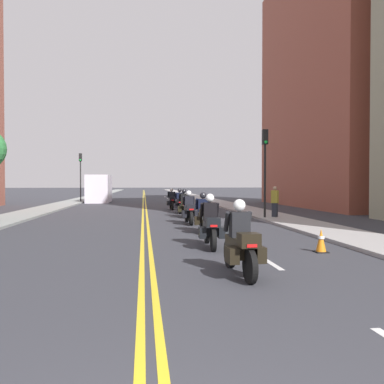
# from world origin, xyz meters

# --- Properties ---
(ground_plane) EXTENTS (264.00, 264.00, 0.00)m
(ground_plane) POSITION_xyz_m (0.00, 48.00, 0.00)
(ground_plane) COLOR #34353C
(sidewalk_left) EXTENTS (2.49, 144.00, 0.12)m
(sidewalk_left) POSITION_xyz_m (-7.26, 48.00, 0.06)
(sidewalk_left) COLOR gray
(sidewalk_left) RESTS_ON ground
(sidewalk_right) EXTENTS (2.49, 144.00, 0.12)m
(sidewalk_right) POSITION_xyz_m (7.26, 48.00, 0.06)
(sidewalk_right) COLOR #A09C9B
(sidewalk_right) RESTS_ON ground
(centreline_yellow_inner) EXTENTS (0.12, 132.00, 0.01)m
(centreline_yellow_inner) POSITION_xyz_m (-0.12, 48.00, 0.00)
(centreline_yellow_inner) COLOR yellow
(centreline_yellow_inner) RESTS_ON ground
(centreline_yellow_outer) EXTENTS (0.12, 132.00, 0.01)m
(centreline_yellow_outer) POSITION_xyz_m (0.12, 48.00, 0.00)
(centreline_yellow_outer) COLOR yellow
(centreline_yellow_outer) RESTS_ON ground
(lane_dashes_white) EXTENTS (0.14, 56.40, 0.01)m
(lane_dashes_white) POSITION_xyz_m (3.01, 29.00, 0.00)
(lane_dashes_white) COLOR silver
(lane_dashes_white) RESTS_ON ground
(building_right_1) EXTENTS (6.48, 18.06, 20.96)m
(building_right_1) POSITION_xyz_m (15.60, 30.13, 10.48)
(building_right_1) COLOR #974A38
(building_right_1) RESTS_ON ground
(motorcycle_0) EXTENTS (0.78, 2.17, 1.62)m
(motorcycle_0) POSITION_xyz_m (1.94, 6.34, 0.67)
(motorcycle_0) COLOR black
(motorcycle_0) RESTS_ON ground
(motorcycle_1) EXTENTS (0.78, 2.25, 1.64)m
(motorcycle_1) POSITION_xyz_m (1.93, 10.07, 0.66)
(motorcycle_1) COLOR black
(motorcycle_1) RESTS_ON ground
(motorcycle_2) EXTENTS (0.78, 2.16, 1.61)m
(motorcycle_2) POSITION_xyz_m (2.26, 13.73, 0.67)
(motorcycle_2) COLOR black
(motorcycle_2) RESTS_ON ground
(motorcycle_3) EXTENTS (0.77, 2.24, 1.61)m
(motorcycle_3) POSITION_xyz_m (2.09, 17.09, 0.65)
(motorcycle_3) COLOR black
(motorcycle_3) RESTS_ON ground
(motorcycle_4) EXTENTS (0.77, 2.25, 1.64)m
(motorcycle_4) POSITION_xyz_m (2.24, 20.92, 0.68)
(motorcycle_4) COLOR black
(motorcycle_4) RESTS_ON ground
(motorcycle_5) EXTENTS (0.77, 2.24, 1.63)m
(motorcycle_5) POSITION_xyz_m (2.26, 24.03, 0.66)
(motorcycle_5) COLOR black
(motorcycle_5) RESTS_ON ground
(motorcycle_6) EXTENTS (0.77, 2.12, 1.59)m
(motorcycle_6) POSITION_xyz_m (1.99, 27.62, 0.64)
(motorcycle_6) COLOR black
(motorcycle_6) RESTS_ON ground
(traffic_cone_0) EXTENTS (0.35, 0.35, 0.67)m
(traffic_cone_0) POSITION_xyz_m (4.90, 8.89, 0.33)
(traffic_cone_0) COLOR black
(traffic_cone_0) RESTS_ON ground
(traffic_light_near) EXTENTS (0.28, 0.38, 4.84)m
(traffic_light_near) POSITION_xyz_m (6.42, 19.00, 3.32)
(traffic_light_near) COLOR black
(traffic_light_near) RESTS_ON ground
(traffic_light_far) EXTENTS (0.28, 0.38, 4.99)m
(traffic_light_far) POSITION_xyz_m (-6.42, 39.61, 3.41)
(traffic_light_far) COLOR black
(traffic_light_far) RESTS_ON ground
(pedestrian_0) EXTENTS (0.41, 0.40, 1.80)m
(pedestrian_0) POSITION_xyz_m (7.05, 19.22, 0.93)
(pedestrian_0) COLOR #272B35
(pedestrian_0) RESTS_ON ground
(parked_truck) EXTENTS (2.20, 6.50, 2.80)m
(parked_truck) POSITION_xyz_m (-4.62, 40.56, 1.27)
(parked_truck) COLOR #B3BBD3
(parked_truck) RESTS_ON ground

